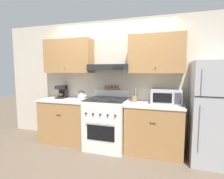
{
  "coord_description": "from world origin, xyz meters",
  "views": [
    {
      "loc": [
        1.09,
        -2.89,
        1.51
      ],
      "look_at": [
        0.11,
        0.26,
        1.16
      ],
      "focal_mm": 28.0,
      "sensor_mm": 36.0,
      "label": 1
    }
  ],
  "objects_px": {
    "stove_range": "(107,123)",
    "utensil_crock": "(134,99)",
    "tea_kettle": "(82,96)",
    "coffee_maker": "(62,92)",
    "refrigerator": "(216,113)",
    "microwave": "(166,97)"
  },
  "relations": [
    {
      "from": "coffee_maker",
      "to": "microwave",
      "type": "distance_m",
      "value": 2.22
    },
    {
      "from": "stove_range",
      "to": "coffee_maker",
      "type": "bearing_deg",
      "value": 170.75
    },
    {
      "from": "stove_range",
      "to": "tea_kettle",
      "type": "height_order",
      "value": "stove_range"
    },
    {
      "from": "utensil_crock",
      "to": "refrigerator",
      "type": "bearing_deg",
      "value": -6.74
    },
    {
      "from": "stove_range",
      "to": "tea_kettle",
      "type": "relative_size",
      "value": 5.32
    },
    {
      "from": "tea_kettle",
      "to": "microwave",
      "type": "distance_m",
      "value": 1.72
    },
    {
      "from": "refrigerator",
      "to": "utensil_crock",
      "type": "distance_m",
      "value": 1.39
    },
    {
      "from": "microwave",
      "to": "utensil_crock",
      "type": "distance_m",
      "value": 0.59
    },
    {
      "from": "refrigerator",
      "to": "stove_range",
      "type": "bearing_deg",
      "value": 179.73
    },
    {
      "from": "stove_range",
      "to": "coffee_maker",
      "type": "xyz_separation_m",
      "value": [
        -1.12,
        0.18,
        0.56
      ]
    },
    {
      "from": "utensil_crock",
      "to": "microwave",
      "type": "bearing_deg",
      "value": 1.72
    },
    {
      "from": "microwave",
      "to": "refrigerator",
      "type": "bearing_deg",
      "value": -12.95
    },
    {
      "from": "tea_kettle",
      "to": "microwave",
      "type": "relative_size",
      "value": 0.39
    },
    {
      "from": "coffee_maker",
      "to": "tea_kettle",
      "type": "bearing_deg",
      "value": -3.3
    },
    {
      "from": "stove_range",
      "to": "utensil_crock",
      "type": "bearing_deg",
      "value": 16.87
    },
    {
      "from": "refrigerator",
      "to": "microwave",
      "type": "bearing_deg",
      "value": 167.05
    },
    {
      "from": "stove_range",
      "to": "utensil_crock",
      "type": "xyz_separation_m",
      "value": [
        0.51,
        0.15,
        0.49
      ]
    },
    {
      "from": "utensil_crock",
      "to": "coffee_maker",
      "type": "bearing_deg",
      "value": 178.99
    },
    {
      "from": "tea_kettle",
      "to": "utensil_crock",
      "type": "height_order",
      "value": "utensil_crock"
    },
    {
      "from": "stove_range",
      "to": "coffee_maker",
      "type": "distance_m",
      "value": 1.26
    },
    {
      "from": "refrigerator",
      "to": "tea_kettle",
      "type": "height_order",
      "value": "refrigerator"
    },
    {
      "from": "refrigerator",
      "to": "microwave",
      "type": "relative_size",
      "value": 3.13
    }
  ]
}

